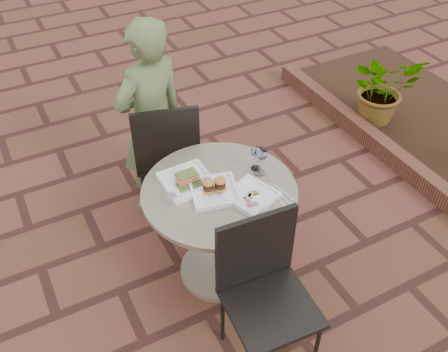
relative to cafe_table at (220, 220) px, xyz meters
name	(u,v)px	position (x,y,z in m)	size (l,w,h in m)	color
ground	(235,245)	(0.20, 0.15, -0.48)	(60.00, 60.00, 0.00)	#5B2C23
cafe_table	(220,220)	(0.00, 0.00, 0.00)	(0.90, 0.90, 0.73)	gray
chair_far	(166,149)	(-0.04, 0.72, 0.07)	(0.54, 0.54, 0.93)	black
chair_near	(263,282)	(-0.03, -0.56, 0.07)	(0.47, 0.47, 0.93)	black
diner	(152,122)	(-0.10, 0.81, 0.25)	(0.54, 0.35, 1.47)	#536537
plate_salmon	(187,181)	(-0.14, 0.13, 0.27)	(0.28, 0.28, 0.08)	white
plate_sliders	(214,189)	(-0.04, -0.02, 0.28)	(0.32, 0.32, 0.17)	white
plate_tuna	(251,196)	(0.13, -0.14, 0.26)	(0.32, 0.32, 0.03)	white
wine_glass_right	(260,155)	(0.28, 0.02, 0.38)	(0.08, 0.08, 0.19)	white
wine_glass_mid	(256,153)	(0.28, 0.07, 0.36)	(0.07, 0.07, 0.17)	white
wine_glass_far	(256,154)	(0.28, 0.07, 0.36)	(0.07, 0.07, 0.15)	white
steel_ramekin	(172,199)	(-0.28, 0.04, 0.27)	(0.06, 0.06, 0.04)	silver
cutlery_set	(280,193)	(0.29, -0.19, 0.25)	(0.09, 0.21, 0.00)	silver
planter_curb	(384,148)	(1.80, 0.45, -0.41)	(0.12, 3.00, 0.15)	brown
mulch_bed	(443,130)	(2.50, 0.45, -0.45)	(1.30, 3.00, 0.06)	black
potted_plant_a	(383,88)	(2.05, 0.85, -0.10)	(0.59, 0.51, 0.65)	#33662D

